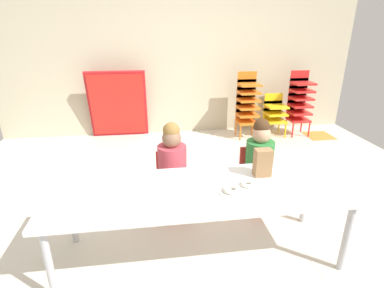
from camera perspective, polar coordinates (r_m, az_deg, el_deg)
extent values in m
cube|color=silver|center=(3.11, 2.41, -11.83)|extent=(5.76, 4.79, 0.02)
cube|color=orange|center=(5.41, 22.97, 1.49)|extent=(0.43, 0.43, 0.00)
cube|color=silver|center=(4.69, -1.45, 0.34)|extent=(0.43, 0.43, 0.00)
cube|color=silver|center=(2.74, 26.24, -19.36)|extent=(0.43, 0.43, 0.00)
cube|color=#478C51|center=(3.71, 15.05, -6.46)|extent=(0.43, 0.43, 0.00)
cube|color=gray|center=(3.55, -21.21, -8.59)|extent=(0.43, 0.43, 0.00)
cube|color=beige|center=(4.98, -2.41, 17.12)|extent=(5.76, 0.10, 2.63)
cube|color=white|center=(2.21, 1.64, -8.83)|extent=(2.19, 0.71, 0.04)
cylinder|color=#B2B2B7|center=(2.23, -25.52, -20.36)|extent=(0.05, 0.05, 0.56)
cylinder|color=#B2B2B7|center=(2.51, 27.29, -15.60)|extent=(0.05, 0.05, 0.56)
cylinder|color=#B2B2B7|center=(2.68, -21.97, -12.06)|extent=(0.05, 0.05, 0.56)
cylinder|color=#B2B2B7|center=(2.92, 20.86, -9.05)|extent=(0.05, 0.05, 0.56)
cube|color=red|center=(2.83, -3.66, -8.12)|extent=(0.32, 0.30, 0.03)
cube|color=red|center=(2.89, -3.97, -4.08)|extent=(0.29, 0.02, 0.30)
cylinder|color=#BF3F4C|center=(2.73, -3.77, -4.10)|extent=(0.33, 0.33, 0.38)
sphere|color=#8C664C|center=(2.62, -3.91, 1.03)|extent=(0.17, 0.17, 0.17)
sphere|color=olive|center=(2.61, -3.97, 2.56)|extent=(0.15, 0.15, 0.15)
cylinder|color=red|center=(2.79, -6.31, -12.27)|extent=(0.02, 0.02, 0.28)
cylinder|color=red|center=(2.81, -0.47, -11.91)|extent=(0.02, 0.02, 0.28)
cylinder|color=red|center=(3.01, -6.48, -9.54)|extent=(0.02, 0.02, 0.28)
cylinder|color=red|center=(3.03, -1.11, -9.22)|extent=(0.02, 0.02, 0.28)
cube|color=red|center=(2.99, 12.33, -6.89)|extent=(0.32, 0.30, 0.03)
cube|color=red|center=(3.05, 11.62, -3.09)|extent=(0.29, 0.02, 0.30)
cylinder|color=#2D7A38|center=(2.89, 12.67, -3.05)|extent=(0.31, 0.31, 0.38)
sphere|color=tan|center=(2.80, 13.10, 1.81)|extent=(0.17, 0.17, 0.17)
sphere|color=#472D19|center=(2.78, 13.14, 3.25)|extent=(0.15, 0.15, 0.15)
cylinder|color=red|center=(2.91, 10.32, -10.92)|extent=(0.02, 0.02, 0.28)
cylinder|color=red|center=(3.01, 15.49, -10.31)|extent=(0.02, 0.02, 0.28)
cylinder|color=red|center=(3.13, 8.88, -8.42)|extent=(0.02, 0.02, 0.28)
cylinder|color=red|center=(3.21, 13.72, -7.94)|extent=(0.02, 0.02, 0.28)
cube|color=orange|center=(4.92, 10.42, 4.18)|extent=(0.32, 0.30, 0.03)
cube|color=orange|center=(5.02, 10.00, 5.64)|extent=(0.30, 0.02, 0.18)
cube|color=orange|center=(4.89, 10.51, 5.52)|extent=(0.32, 0.30, 0.03)
cube|color=orange|center=(4.99, 10.09, 6.96)|extent=(0.30, 0.02, 0.18)
cube|color=orange|center=(4.86, 10.60, 6.88)|extent=(0.32, 0.30, 0.03)
cube|color=orange|center=(4.96, 10.18, 8.30)|extent=(0.30, 0.02, 0.18)
cube|color=orange|center=(4.83, 10.70, 8.26)|extent=(0.32, 0.30, 0.03)
cube|color=orange|center=(4.94, 10.27, 9.65)|extent=(0.30, 0.02, 0.18)
cube|color=orange|center=(4.80, 10.80, 9.65)|extent=(0.32, 0.30, 0.03)
cube|color=orange|center=(4.92, 10.36, 11.02)|extent=(0.30, 0.02, 0.18)
cube|color=orange|center=(4.78, 10.90, 11.06)|extent=(0.32, 0.30, 0.03)
cube|color=orange|center=(4.90, 10.46, 12.40)|extent=(0.30, 0.02, 0.18)
cylinder|color=orange|center=(4.80, 9.19, 2.19)|extent=(0.02, 0.02, 0.26)
cylinder|color=orange|center=(4.89, 12.34, 2.32)|extent=(0.02, 0.02, 0.26)
cylinder|color=orange|center=(5.04, 8.35, 3.16)|extent=(0.02, 0.02, 0.26)
cylinder|color=orange|center=(5.12, 11.37, 3.27)|extent=(0.02, 0.02, 0.26)
cube|color=yellow|center=(5.08, 15.50, 4.31)|extent=(0.32, 0.30, 0.03)
cube|color=yellow|center=(5.18, 15.01, 5.72)|extent=(0.30, 0.02, 0.18)
cube|color=yellow|center=(5.05, 15.63, 5.61)|extent=(0.32, 0.30, 0.03)
cube|color=yellow|center=(5.15, 15.14, 7.01)|extent=(0.30, 0.02, 0.18)
cube|color=yellow|center=(5.02, 15.77, 6.93)|extent=(0.32, 0.30, 0.03)
cube|color=yellow|center=(5.13, 15.27, 8.30)|extent=(0.30, 0.02, 0.18)
cylinder|color=yellow|center=(4.96, 14.43, 2.40)|extent=(0.02, 0.02, 0.26)
cylinder|color=yellow|center=(5.07, 17.37, 2.50)|extent=(0.02, 0.02, 0.26)
cylinder|color=yellow|center=(5.19, 13.39, 3.33)|extent=(0.02, 0.02, 0.26)
cylinder|color=yellow|center=(5.29, 16.23, 3.42)|extent=(0.02, 0.02, 0.26)
cube|color=red|center=(5.26, 19.58, 4.39)|extent=(0.32, 0.30, 0.03)
cube|color=red|center=(5.35, 19.03, 5.76)|extent=(0.30, 0.02, 0.18)
cube|color=red|center=(5.22, 19.74, 5.65)|extent=(0.32, 0.30, 0.03)
cube|color=red|center=(5.32, 19.19, 7.00)|extent=(0.30, 0.02, 0.18)
cube|color=red|center=(5.20, 19.90, 6.92)|extent=(0.32, 0.30, 0.03)
cube|color=red|center=(5.30, 19.35, 8.26)|extent=(0.30, 0.02, 0.18)
cube|color=red|center=(5.17, 20.07, 8.20)|extent=(0.32, 0.30, 0.03)
cube|color=red|center=(5.27, 19.51, 9.52)|extent=(0.30, 0.02, 0.18)
cube|color=red|center=(5.15, 20.24, 9.50)|extent=(0.32, 0.30, 0.03)
cube|color=red|center=(5.25, 19.67, 10.80)|extent=(0.30, 0.02, 0.18)
cube|color=red|center=(5.12, 20.41, 10.81)|extent=(0.32, 0.30, 0.03)
cube|color=red|center=(5.23, 19.84, 12.08)|extent=(0.30, 0.02, 0.18)
cylinder|color=red|center=(5.12, 18.64, 2.55)|extent=(0.02, 0.02, 0.26)
cylinder|color=red|center=(5.25, 21.39, 2.64)|extent=(0.02, 0.02, 0.26)
cylinder|color=red|center=(5.34, 17.45, 3.45)|extent=(0.02, 0.02, 0.26)
cylinder|color=red|center=(5.47, 20.12, 3.52)|extent=(0.02, 0.02, 0.26)
cube|color=red|center=(4.92, -13.91, 7.27)|extent=(0.90, 0.28, 1.09)
cube|color=red|center=(4.89, -13.95, 7.17)|extent=(0.83, 0.23, 0.99)
cube|color=#9E754C|center=(2.39, 13.32, -3.47)|extent=(0.13, 0.09, 0.22)
cylinder|color=white|center=(2.16, 7.46, -9.08)|extent=(0.18, 0.18, 0.01)
cylinder|color=white|center=(2.35, 6.82, -6.39)|extent=(0.18, 0.18, 0.01)
torus|color=white|center=(2.15, 7.49, -8.62)|extent=(0.12, 0.12, 0.03)
torus|color=white|center=(2.26, 10.56, -7.48)|extent=(0.10, 0.10, 0.03)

